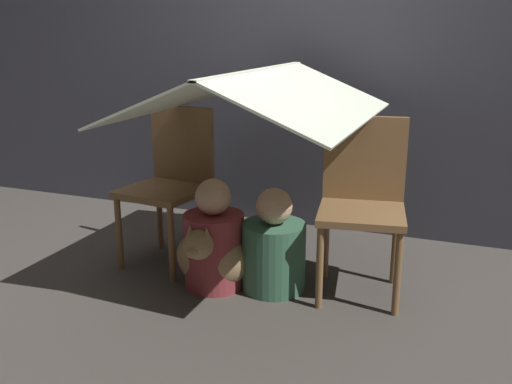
{
  "coord_description": "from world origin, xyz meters",
  "views": [
    {
      "loc": [
        1.07,
        -2.64,
        1.34
      ],
      "look_at": [
        0.0,
        0.11,
        0.5
      ],
      "focal_mm": 40.0,
      "sensor_mm": 36.0,
      "label": 1
    }
  ],
  "objects_px": {
    "chair_right": "(362,198)",
    "person_second": "(274,249)",
    "chair_left": "(171,178)",
    "dog": "(211,256)",
    "person_front": "(214,243)"
  },
  "relations": [
    {
      "from": "dog",
      "to": "person_front",
      "type": "bearing_deg",
      "value": 85.16
    },
    {
      "from": "person_second",
      "to": "dog",
      "type": "distance_m",
      "value": 0.34
    },
    {
      "from": "chair_left",
      "to": "person_second",
      "type": "distance_m",
      "value": 0.77
    },
    {
      "from": "chair_left",
      "to": "person_second",
      "type": "height_order",
      "value": "chair_left"
    },
    {
      "from": "chair_left",
      "to": "person_second",
      "type": "bearing_deg",
      "value": -5.83
    },
    {
      "from": "chair_left",
      "to": "dog",
      "type": "distance_m",
      "value": 0.58
    },
    {
      "from": "person_front",
      "to": "dog",
      "type": "xyz_separation_m",
      "value": [
        -0.0,
        -0.04,
        -0.06
      ]
    },
    {
      "from": "person_front",
      "to": "dog",
      "type": "height_order",
      "value": "person_front"
    },
    {
      "from": "chair_right",
      "to": "person_front",
      "type": "relative_size",
      "value": 1.53
    },
    {
      "from": "chair_right",
      "to": "person_second",
      "type": "height_order",
      "value": "chair_right"
    },
    {
      "from": "chair_right",
      "to": "person_second",
      "type": "bearing_deg",
      "value": -168.4
    },
    {
      "from": "chair_left",
      "to": "dog",
      "type": "height_order",
      "value": "chair_left"
    },
    {
      "from": "person_second",
      "to": "dog",
      "type": "relative_size",
      "value": 1.37
    },
    {
      "from": "chair_right",
      "to": "person_front",
      "type": "bearing_deg",
      "value": -171.43
    },
    {
      "from": "person_second",
      "to": "chair_left",
      "type": "bearing_deg",
      "value": 166.58
    }
  ]
}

